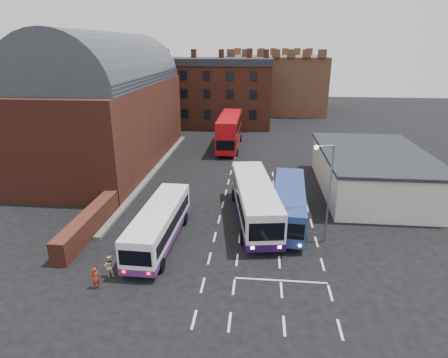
# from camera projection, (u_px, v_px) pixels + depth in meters

# --- Properties ---
(ground) EXTENTS (180.00, 180.00, 0.00)m
(ground) POSITION_uv_depth(u_px,v_px,m) (211.00, 253.00, 27.67)
(ground) COLOR black
(railway_station) EXTENTS (12.00, 28.00, 16.00)m
(railway_station) POSITION_uv_depth(u_px,v_px,m) (108.00, 103.00, 46.15)
(railway_station) COLOR #602B1E
(railway_station) RESTS_ON ground
(forecourt_wall) EXTENTS (1.20, 10.00, 1.80)m
(forecourt_wall) POSITION_uv_depth(u_px,v_px,m) (89.00, 223.00, 30.17)
(forecourt_wall) COLOR #602B1E
(forecourt_wall) RESTS_ON ground
(cream_building) EXTENTS (10.40, 16.40, 4.25)m
(cream_building) POSITION_uv_depth(u_px,v_px,m) (372.00, 171.00, 38.66)
(cream_building) COLOR beige
(cream_building) RESTS_ON ground
(brick_terrace) EXTENTS (22.00, 10.00, 11.00)m
(brick_terrace) POSITION_uv_depth(u_px,v_px,m) (211.00, 96.00, 69.41)
(brick_terrace) COLOR brown
(brick_terrace) RESTS_ON ground
(castle_keep) EXTENTS (22.00, 22.00, 12.00)m
(castle_keep) POSITION_uv_depth(u_px,v_px,m) (273.00, 83.00, 86.85)
(castle_keep) COLOR brown
(castle_keep) RESTS_ON ground
(bus_white_outbound) EXTENTS (2.90, 10.69, 2.90)m
(bus_white_outbound) POSITION_uv_depth(u_px,v_px,m) (159.00, 223.00, 28.51)
(bus_white_outbound) COLOR white
(bus_white_outbound) RESTS_ON ground
(bus_white_inbound) EXTENTS (4.74, 12.89, 3.44)m
(bus_white_inbound) POSITION_uv_depth(u_px,v_px,m) (255.00, 199.00, 32.06)
(bus_white_inbound) COLOR silver
(bus_white_inbound) RESTS_ON ground
(bus_blue) EXTENTS (3.43, 11.34, 3.05)m
(bus_blue) POSITION_uv_depth(u_px,v_px,m) (289.00, 202.00, 31.97)
(bus_blue) COLOR navy
(bus_blue) RESTS_ON ground
(bus_red_double) EXTENTS (3.12, 12.18, 4.87)m
(bus_red_double) POSITION_uv_depth(u_px,v_px,m) (229.00, 131.00, 54.56)
(bus_red_double) COLOR red
(bus_red_double) RESTS_ON ground
(street_lamp) EXTENTS (1.53, 0.68, 7.86)m
(street_lamp) POSITION_uv_depth(u_px,v_px,m) (327.00, 185.00, 27.51)
(street_lamp) COLOR slate
(street_lamp) RESTS_ON ground
(pedestrian_red) EXTENTS (0.65, 0.59, 1.49)m
(pedestrian_red) POSITION_uv_depth(u_px,v_px,m) (95.00, 278.00, 23.41)
(pedestrian_red) COLOR #9E2D18
(pedestrian_red) RESTS_ON ground
(pedestrian_beige) EXTENTS (0.76, 0.60, 1.53)m
(pedestrian_beige) POSITION_uv_depth(u_px,v_px,m) (110.00, 266.00, 24.62)
(pedestrian_beige) COLOR #C9BB92
(pedestrian_beige) RESTS_ON ground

